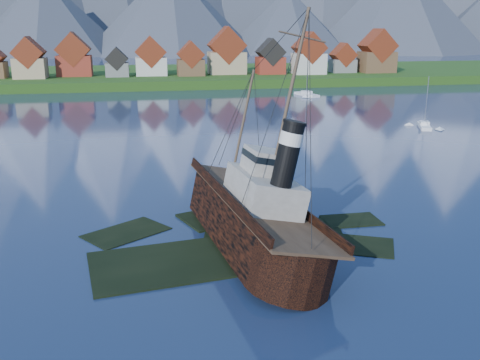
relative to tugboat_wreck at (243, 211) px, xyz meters
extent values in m
plane|color=#182745|center=(-2.48, -2.17, -2.97)|extent=(1400.00, 1400.00, 0.00)
cube|color=black|center=(-5.48, -4.17, -3.29)|extent=(19.08, 11.42, 1.00)
cube|color=black|center=(3.52, 1.83, -3.35)|extent=(15.15, 9.76, 1.00)
cube|color=black|center=(-0.48, 6.83, -3.25)|extent=(11.45, 9.06, 1.00)
cube|color=black|center=(9.52, -3.17, -3.39)|extent=(10.27, 8.34, 1.00)
cube|color=black|center=(-11.48, 3.83, -3.37)|extent=(9.42, 8.68, 1.00)
cube|color=black|center=(12.52, 2.83, -3.32)|extent=(6.00, 4.00, 1.00)
cube|color=#204714|center=(-2.48, 167.83, -2.97)|extent=(600.00, 80.00, 3.20)
cube|color=#3F3D38|center=(-2.48, 129.83, -2.97)|extent=(600.00, 2.50, 2.00)
cube|color=tan|center=(-45.48, 147.83, 3.43)|extent=(10.50, 9.00, 6.80)
cube|color=maroon|center=(-45.48, 147.83, 8.72)|extent=(10.69, 9.18, 10.69)
cube|color=maroon|center=(-31.48, 153.83, 3.63)|extent=(12.00, 8.50, 7.20)
cube|color=maroon|center=(-31.48, 153.83, 9.39)|extent=(12.22, 8.67, 12.22)
cube|color=slate|center=(-16.48, 148.83, 2.43)|extent=(8.00, 7.00, 4.80)
cube|color=black|center=(-16.48, 148.83, 6.27)|extent=(8.15, 7.14, 8.15)
cube|color=beige|center=(-4.48, 151.83, 3.23)|extent=(11.00, 9.50, 6.40)
cube|color=maroon|center=(-4.48, 151.83, 8.41)|extent=(11.20, 9.69, 11.20)
cube|color=brown|center=(9.52, 147.83, 2.93)|extent=(9.50, 8.00, 5.80)
cube|color=maroon|center=(9.52, 147.83, 7.54)|extent=(9.67, 8.16, 9.67)
cube|color=tan|center=(23.52, 152.83, 4.03)|extent=(13.50, 10.00, 8.00)
cube|color=maroon|center=(23.52, 152.83, 10.46)|extent=(13.75, 10.20, 13.75)
cube|color=maroon|center=(39.52, 149.83, 3.13)|extent=(10.00, 8.50, 6.20)
cube|color=black|center=(39.52, 149.83, 8.03)|extent=(10.18, 8.67, 10.18)
cube|color=beige|center=(53.52, 146.83, 3.78)|extent=(11.50, 9.00, 7.50)
cube|color=maroon|center=(53.52, 146.83, 9.60)|extent=(11.71, 9.18, 11.71)
cube|color=slate|center=(68.52, 150.83, 2.53)|extent=(9.00, 7.50, 5.00)
cube|color=maroon|center=(68.52, 150.83, 6.65)|extent=(9.16, 7.65, 9.16)
cube|color=brown|center=(81.52, 148.83, 3.93)|extent=(12.50, 10.00, 7.80)
cube|color=maroon|center=(81.52, 148.83, 10.08)|extent=(12.73, 10.20, 12.73)
cone|color=#2D333D|center=(-72.48, 371.83, 24.03)|extent=(120.00, 120.00, 58.00)
cone|color=#2D333D|center=(17.52, 366.83, 28.03)|extent=(136.00, 136.00, 66.00)
cone|color=#2D333D|center=(107.52, 370.83, 20.03)|extent=(110.00, 110.00, 50.00)
cone|color=#2D333D|center=(197.52, 367.83, 32.53)|extent=(150.00, 150.00, 75.00)
cube|color=black|center=(0.00, -1.48, -0.74)|extent=(6.92, 19.93, 4.15)
cone|color=black|center=(0.00, 11.45, -0.74)|extent=(6.92, 6.92, 6.92)
cylinder|color=black|center=(0.00, -11.45, -0.74)|extent=(6.92, 6.92, 4.15)
cube|color=#4C3826|center=(0.00, -1.48, 1.43)|extent=(6.78, 26.30, 0.25)
cube|color=black|center=(-3.32, -1.48, 1.88)|extent=(0.20, 25.47, 0.89)
cube|color=black|center=(3.32, -1.48, 1.88)|extent=(0.20, 25.47, 0.89)
cube|color=#ADA89E|center=(0.00, -2.97, 2.91)|extent=(5.14, 8.40, 2.97)
cube|color=#ADA89E|center=(0.00, -1.98, 5.48)|extent=(3.56, 3.95, 2.18)
cylinder|color=black|center=(0.00, -6.23, 7.17)|extent=(1.88, 1.88, 5.54)
cylinder|color=silver|center=(0.00, -6.23, 8.55)|extent=(1.98, 1.98, 1.09)
cylinder|color=#473828|center=(0.00, 6.43, 7.46)|extent=(0.28, 0.28, 11.86)
cylinder|color=#473828|center=(0.00, -3.96, 13.00)|extent=(0.32, 0.32, 12.85)
cube|color=white|center=(48.49, 52.15, -2.88)|extent=(4.90, 8.27, 1.14)
cube|color=white|center=(48.49, 52.15, -1.97)|extent=(2.50, 2.77, 0.67)
cylinder|color=gray|center=(48.49, 52.15, 2.65)|extent=(0.13, 0.13, 9.91)
cube|color=white|center=(40.45, 107.22, -2.86)|extent=(5.24, 10.90, 1.27)
cube|color=white|center=(40.45, 107.22, -1.86)|extent=(3.00, 3.45, 0.74)
cylinder|color=gray|center=(40.45, 107.22, 3.27)|extent=(0.15, 0.15, 11.00)
camera|label=1|loc=(-9.50, -48.46, 17.43)|focal=40.00mm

